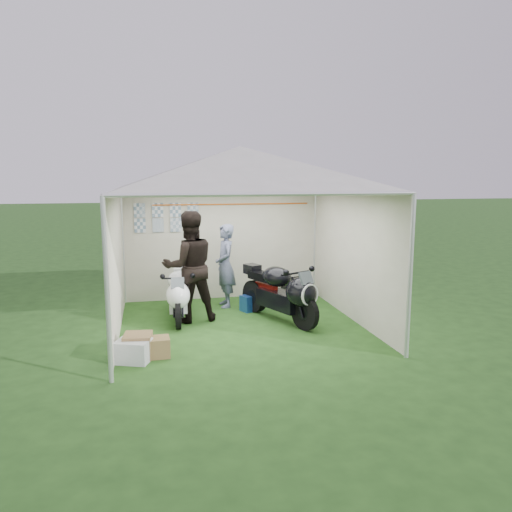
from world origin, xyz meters
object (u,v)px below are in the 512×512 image
at_px(motorcycle_black, 282,291).
at_px(paddock_stand, 252,303).
at_px(equipment_box, 294,289).
at_px(crate_0, 133,351).
at_px(motorcycle_white, 179,293).
at_px(person_dark_jacket, 189,267).
at_px(crate_1, 138,346).
at_px(person_blue_jacket, 225,266).
at_px(canopy_tent, 240,173).
at_px(crate_2, 138,341).
at_px(crate_3, 155,347).

bearing_deg(motorcycle_black, paddock_stand, 90.00).
xyz_separation_m(motorcycle_black, equipment_box, (0.66, 1.46, -0.33)).
relative_size(equipment_box, crate_0, 0.97).
xyz_separation_m(motorcycle_white, person_dark_jacket, (0.19, -0.08, 0.48)).
xyz_separation_m(paddock_stand, person_dark_jacket, (-1.19, -0.41, 0.82)).
distance_m(equipment_box, crate_1, 4.11).
bearing_deg(person_blue_jacket, person_dark_jacket, -45.78).
distance_m(canopy_tent, crate_1, 3.19).
xyz_separation_m(person_dark_jacket, crate_1, (-0.87, -1.67, -0.80)).
relative_size(person_dark_jacket, crate_1, 5.08).
distance_m(motorcycle_black, crate_2, 2.61).
bearing_deg(crate_2, crate_0, -95.89).
bearing_deg(canopy_tent, person_blue_jacket, 92.73).
bearing_deg(crate_1, motorcycle_black, 27.13).
bearing_deg(person_blue_jacket, crate_0, -35.75).
distance_m(motorcycle_white, crate_1, 1.90).
relative_size(motorcycle_white, crate_0, 3.94).
bearing_deg(crate_1, crate_0, -112.20).
distance_m(person_blue_jacket, crate_1, 3.04).
height_order(paddock_stand, crate_2, paddock_stand).
bearing_deg(motorcycle_black, person_blue_jacket, 99.00).
distance_m(crate_2, crate_3, 0.50).
bearing_deg(person_dark_jacket, crate_0, 53.99).
height_order(person_dark_jacket, crate_1, person_dark_jacket).
distance_m(motorcycle_black, person_blue_jacket, 1.50).
xyz_separation_m(equipment_box, crate_1, (-3.09, -2.71, -0.05)).
bearing_deg(paddock_stand, crate_1, -134.80).
xyz_separation_m(crate_0, crate_1, (0.06, 0.15, 0.02)).
height_order(crate_1, crate_3, crate_1).
bearing_deg(motorcycle_white, canopy_tent, -22.41).
height_order(motorcycle_white, person_blue_jacket, person_blue_jacket).
bearing_deg(equipment_box, crate_0, -137.80).
distance_m(canopy_tent, person_blue_jacket, 2.17).
relative_size(person_blue_jacket, crate_2, 5.71).
height_order(equipment_box, crate_1, equipment_box).
bearing_deg(crate_1, crate_2, 90.23).
distance_m(motorcycle_black, crate_3, 2.58).
xyz_separation_m(paddock_stand, equipment_box, (1.03, 0.63, 0.07)).
relative_size(canopy_tent, motorcycle_black, 3.02).
distance_m(crate_1, crate_2, 0.43).
bearing_deg(crate_1, canopy_tent, 36.16).
height_order(motorcycle_white, person_dark_jacket, person_dark_jacket).
bearing_deg(person_blue_jacket, paddock_stand, 43.61).
bearing_deg(crate_0, motorcycle_black, 29.22).
height_order(person_blue_jacket, crate_3, person_blue_jacket).
relative_size(motorcycle_black, person_dark_jacket, 0.97).
bearing_deg(paddock_stand, person_blue_jacket, 136.73).
xyz_separation_m(motorcycle_black, crate_2, (-2.44, -0.83, -0.45)).
height_order(motorcycle_black, person_dark_jacket, person_dark_jacket).
xyz_separation_m(person_blue_jacket, crate_1, (-1.63, -2.49, -0.64)).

